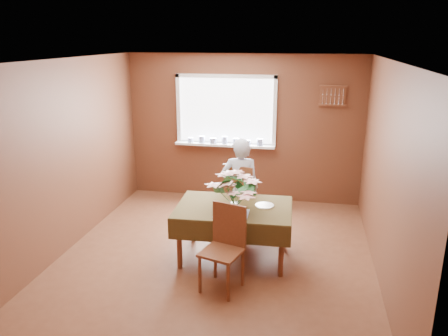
% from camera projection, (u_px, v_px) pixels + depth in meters
% --- Properties ---
extents(floor, '(4.50, 4.50, 0.00)m').
position_uv_depth(floor, '(216.00, 257.00, 5.70)').
color(floor, brown).
rests_on(floor, ground).
extents(ceiling, '(4.50, 4.50, 0.00)m').
position_uv_depth(ceiling, '(215.00, 60.00, 4.98)').
color(ceiling, white).
rests_on(ceiling, wall_back).
extents(wall_back, '(4.00, 0.00, 4.00)m').
position_uv_depth(wall_back, '(243.00, 129.00, 7.45)').
color(wall_back, brown).
rests_on(wall_back, floor).
extents(wall_front, '(4.00, 0.00, 4.00)m').
position_uv_depth(wall_front, '(151.00, 249.00, 3.22)').
color(wall_front, brown).
rests_on(wall_front, floor).
extents(wall_left, '(0.00, 4.50, 4.50)m').
position_uv_depth(wall_left, '(66.00, 157.00, 5.71)').
color(wall_left, brown).
rests_on(wall_left, floor).
extents(wall_right, '(0.00, 4.50, 4.50)m').
position_uv_depth(wall_right, '(387.00, 175.00, 4.97)').
color(wall_right, brown).
rests_on(wall_right, floor).
extents(window_assembly, '(1.72, 0.20, 1.22)m').
position_uv_depth(window_assembly, '(226.00, 123.00, 7.43)').
color(window_assembly, white).
rests_on(window_assembly, wall_back).
extents(spoon_rack, '(0.44, 0.05, 0.33)m').
position_uv_depth(spoon_rack, '(333.00, 96.00, 6.98)').
color(spoon_rack, brown).
rests_on(spoon_rack, wall_back).
extents(dining_table, '(1.49, 1.05, 0.71)m').
position_uv_depth(dining_table, '(234.00, 213.00, 5.52)').
color(dining_table, brown).
rests_on(dining_table, floor).
extents(chair_far, '(0.58, 0.58, 1.06)m').
position_uv_depth(chair_far, '(241.00, 197.00, 6.21)').
color(chair_far, brown).
rests_on(chair_far, floor).
extents(chair_near, '(0.52, 0.52, 0.97)m').
position_uv_depth(chair_near, '(225.00, 244.00, 4.90)').
color(chair_near, brown).
rests_on(chair_near, floor).
extents(seated_woman, '(0.57, 0.41, 1.44)m').
position_uv_depth(seated_woman, '(240.00, 188.00, 6.13)').
color(seated_woman, white).
rests_on(seated_woman, floor).
extents(flower_bouquet, '(0.54, 0.54, 0.47)m').
position_uv_depth(flower_bouquet, '(235.00, 189.00, 5.21)').
color(flower_bouquet, white).
rests_on(flower_bouquet, dining_table).
extents(side_plate, '(0.30, 0.30, 0.01)m').
position_uv_depth(side_plate, '(265.00, 205.00, 5.51)').
color(side_plate, white).
rests_on(side_plate, dining_table).
extents(table_knife, '(0.05, 0.22, 0.00)m').
position_uv_depth(table_knife, '(245.00, 213.00, 5.27)').
color(table_knife, silver).
rests_on(table_knife, dining_table).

